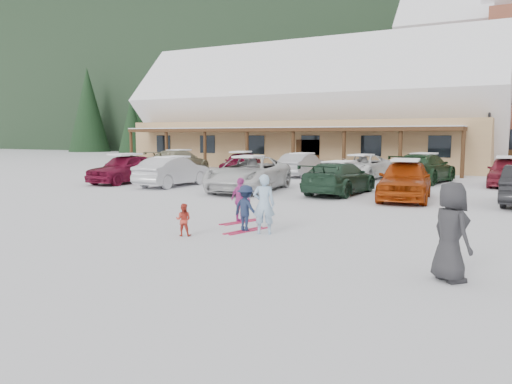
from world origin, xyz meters
The scene contains 24 objects.
ground centered at (0.00, 0.00, 0.00)m, with size 160.00×160.00×0.00m, color silver.
forested_hillside centered at (0.00, 85.00, 19.00)m, with size 300.00×70.00×38.00m, color black.
day_lodge centered at (-9.00, 27.96, 3.94)m, with size 29.12×12.50×10.38m.
lamp_post centered at (4.71, 24.80, 3.64)m, with size 0.50×0.25×6.46m.
conifer_0 centered at (-26.00, 30.00, 5.69)m, with size 4.40×4.40×10.20m.
conifer_2 centered at (-30.00, 42.00, 6.83)m, with size 5.28×5.28×12.24m.
adult_skier centered at (0.79, 0.50, 0.77)m, with size 0.56×0.37×1.53m, color #9EC2E1.
toddler_red centered at (-0.87, -0.66, 0.41)m, with size 0.40×0.31×0.82m, color red.
child_navy centered at (0.22, 0.59, 0.61)m, with size 0.79×0.45×1.22m, color #1B2644.
skis_child_navy centered at (0.22, 0.59, 0.01)m, with size 0.20×1.40×0.03m, color #C21B47.
child_magenta centered at (-0.56, 1.69, 0.65)m, with size 0.77×0.32×1.31m, color #C33F9B.
skis_child_magenta centered at (-0.56, 1.69, 0.01)m, with size 0.20×1.40×0.03m, color #C21B47.
bystander_dark centered at (5.49, -1.72, 0.86)m, with size 0.84×0.55×1.72m, color #29292C.
parked_car_0 centered at (-11.81, 9.31, 0.76)m, with size 1.80×4.49×1.53m, color maroon.
parked_car_1 centered at (-8.63, 9.20, 0.73)m, with size 1.54×4.41×1.45m, color silver.
parked_car_2 centered at (-4.27, 9.01, 0.79)m, with size 2.61×5.66×1.57m, color silver.
parked_car_3 centered at (-0.27, 9.76, 0.69)m, with size 1.94×4.78×1.39m, color #1F3B29.
parked_car_4 centered at (2.60, 9.09, 0.78)m, with size 1.85×4.61×1.57m, color #AB3A0B.
parked_car_7 centered at (-13.56, 16.40, 0.77)m, with size 2.16×5.31×1.54m, color gray.
parked_car_8 centered at (-9.35, 17.29, 0.73)m, with size 1.72×4.28×1.46m, color maroon.
parked_car_9 centered at (-5.20, 17.58, 0.71)m, with size 1.50×4.31×1.42m, color #A4A4A8.
parked_car_10 centered at (-1.47, 17.34, 0.70)m, with size 2.33×5.05×1.40m, color white.
parked_car_11 centered at (2.07, 16.75, 0.78)m, with size 2.18×5.36×1.56m, color #19391E.
parked_car_12 centered at (6.01, 16.69, 0.73)m, with size 1.72×4.28×1.46m, color maroon.
Camera 1 is at (6.42, -10.69, 2.50)m, focal length 35.00 mm.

